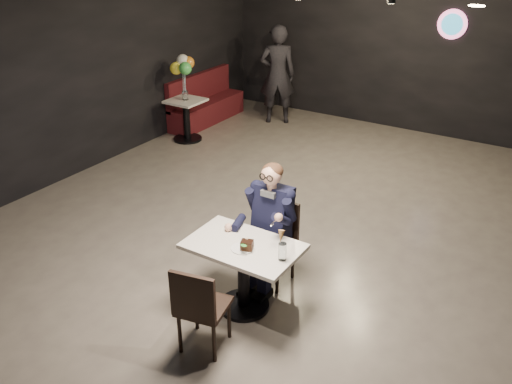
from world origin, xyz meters
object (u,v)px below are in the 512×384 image
Objects in this scene: chair_far at (272,244)px; balloon_vase at (185,95)px; chair_near at (204,304)px; seated_man at (272,223)px; sundae_glass at (282,252)px; booth_bench at (207,99)px; main_table at (244,276)px; side_table at (187,120)px; passerby at (277,75)px.

chair_far is 5.88× the size of balloon_vase.
seated_man is at bearing 78.18° from chair_near.
sundae_glass is 6.20m from booth_bench.
main_table is 4.95m from balloon_vase.
main_table is at bearing -90.00° from seated_man.
balloon_vase reaches higher than side_table.
sundae_glass is at bearing -41.44° from side_table.
seated_man is at bearing -45.81° from booth_bench.
chair_far is at bearing 127.92° from sundae_glass.
chair_near is at bearing -49.57° from balloon_vase.
balloon_vase is (-3.51, 2.92, 0.37)m from chair_far.
booth_bench is at bearing 114.83° from chair_near.
chair_far is (0.00, 0.55, 0.09)m from main_table.
passerby is at bearing 63.55° from side_table.
chair_far is 0.82m from sundae_glass.
chair_far is 5.46m from booth_bench.
side_table is at bearing 140.26° from seated_man.
chair_near is 5.42m from balloon_vase.
chair_far is at bearing -45.81° from booth_bench.
booth_bench reaches higher than chair_far.
sundae_glass is at bearing 42.48° from chair_near.
booth_bench is (-3.81, 4.47, 0.10)m from main_table.
booth_bench is 1.00× the size of passerby.
main_table is 7.03× the size of balloon_vase.
balloon_vase is 0.08× the size of passerby.
chair_far is 0.49× the size of passerby.
seated_man is 0.76× the size of booth_bench.
chair_far is 0.64× the size of seated_man.
chair_far is 0.26m from seated_man.
booth_bench is (-3.81, 3.92, 0.01)m from chair_far.
chair_near is at bearing 84.04° from passerby.
sundae_glass reaches higher than main_table.
sundae_glass is 1.10× the size of balloon_vase.
main_table is 0.59× the size of passerby.
chair_near is at bearing -90.00° from main_table.
chair_near is 1.24× the size of side_table.
passerby is at bearing 102.51° from chair_near.
sundae_glass is (0.45, -0.58, 0.38)m from chair_far.
side_table is at bearing 140.26° from chair_far.
chair_far is 5.37m from passerby.
seated_man is 8.37× the size of sundae_glass.
passerby is (1.16, 0.73, 0.47)m from booth_bench.
sundae_glass reaches higher than chair_far.
chair_far reaches higher than balloon_vase.
side_table is (-3.51, 2.92, -0.35)m from seated_man.
seated_man is at bearing 127.92° from sundae_glass.
passerby is (-2.65, 4.65, 0.48)m from chair_far.
chair_near reaches higher than balloon_vase.
main_table is 1.49× the size of side_table.
passerby is (0.86, 1.73, 0.11)m from balloon_vase.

